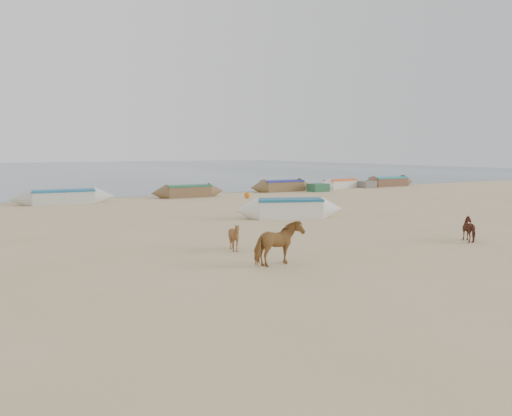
{
  "coord_description": "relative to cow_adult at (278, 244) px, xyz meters",
  "views": [
    {
      "loc": [
        -9.95,
        -13.66,
        3.33
      ],
      "look_at": [
        0.0,
        4.0,
        1.0
      ],
      "focal_mm": 35.0,
      "sensor_mm": 36.0,
      "label": 1
    }
  ],
  "objects": [
    {
      "name": "calf_right",
      "position": [
        8.32,
        -0.17,
        -0.2
      ],
      "size": [
        0.82,
        0.94,
        0.9
      ],
      "primitive_type": "imported",
      "rotation": [
        0.0,
        0.0,
        1.5
      ],
      "color": "#5A2B1D",
      "rests_on": "ground"
    },
    {
      "name": "sea",
      "position": [
        2.38,
        83.55,
        -0.64
      ],
      "size": [
        160.0,
        160.0,
        0.0
      ],
      "primitive_type": "plane",
      "color": "slate",
      "rests_on": "ground"
    },
    {
      "name": "cow_adult",
      "position": [
        0.0,
        0.0,
        0.0
      ],
      "size": [
        1.63,
        0.94,
        1.3
      ],
      "primitive_type": "imported",
      "rotation": [
        0.0,
        0.0,
        1.73
      ],
      "color": "olive",
      "rests_on": "ground"
    },
    {
      "name": "near_canoe",
      "position": [
        5.93,
        8.49,
        -0.16
      ],
      "size": [
        5.56,
        3.16,
        0.97
      ],
      "primitive_type": null,
      "rotation": [
        0.0,
        0.0,
        -0.36
      ],
      "color": "white",
      "rests_on": "ground"
    },
    {
      "name": "waterline_canoes",
      "position": [
        3.9,
        22.05,
        -0.21
      ],
      "size": [
        55.71,
        3.87,
        0.92
      ],
      "color": "brown",
      "rests_on": "ground"
    },
    {
      "name": "beach_clutter",
      "position": [
        6.35,
        21.26,
        -0.35
      ],
      "size": [
        43.54,
        4.33,
        0.64
      ],
      "color": "#2A5E2B",
      "rests_on": "ground"
    },
    {
      "name": "calf_front",
      "position": [
        -0.16,
        2.51,
        -0.17
      ],
      "size": [
        1.15,
        1.12,
        0.95
      ],
      "primitive_type": "imported",
      "rotation": [
        0.0,
        0.0,
        -0.97
      ],
      "color": "brown",
      "rests_on": "ground"
    },
    {
      "name": "ground",
      "position": [
        2.38,
        1.55,
        -0.65
      ],
      "size": [
        140.0,
        140.0,
        0.0
      ],
      "primitive_type": "plane",
      "color": "tan",
      "rests_on": "ground"
    }
  ]
}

